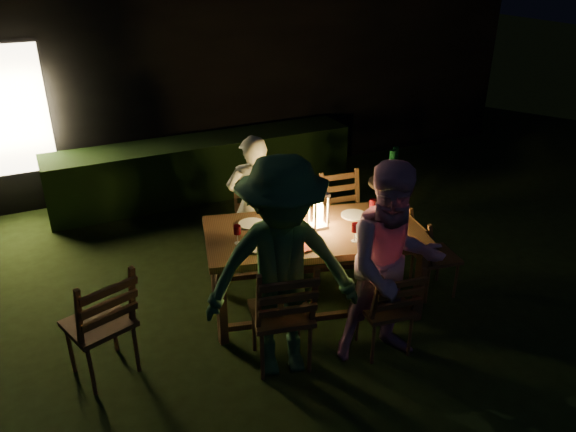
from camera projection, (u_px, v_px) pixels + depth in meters
name	position (u px, v px, depth m)	size (l,w,h in m)	color
garden_envelope	(184.00, 51.00, 9.45)	(40.00, 40.00, 3.20)	black
dining_table	(314.00, 238.00, 5.21)	(2.18, 1.46, 0.83)	#4D3219
chair_near_left	(282.00, 331.00, 4.63)	(0.58, 0.61, 1.08)	#4D3219
chair_near_right	(385.00, 322.00, 4.81)	(0.48, 0.51, 0.94)	#4D3219
chair_far_left	(256.00, 248.00, 6.01)	(0.51, 0.53, 0.90)	#4D3219
chair_far_right	(345.00, 236.00, 6.17)	(0.51, 0.54, 1.03)	#4D3219
chair_end	(432.00, 268.00, 5.62)	(0.50, 0.47, 0.91)	#4D3219
chair_spare	(103.00, 341.00, 4.52)	(0.61, 0.64, 1.07)	#4D3219
person_house_side	(254.00, 205.00, 5.85)	(0.55, 0.36, 1.51)	beige
person_opp_right	(392.00, 266.00, 4.50)	(0.86, 0.67, 1.76)	#DA95BB
person_opp_left	(282.00, 271.00, 4.32)	(1.21, 0.70, 1.88)	#2D5A33
lantern	(318.00, 212.00, 5.15)	(0.16, 0.16, 0.35)	white
plate_far_left	(252.00, 224.00, 5.27)	(0.25, 0.25, 0.01)	white
plate_near_left	(258.00, 246.00, 4.88)	(0.25, 0.25, 0.01)	white
plate_far_right	(354.00, 215.00, 5.44)	(0.25, 0.25, 0.01)	white
plate_near_right	(368.00, 236.00, 5.05)	(0.25, 0.25, 0.01)	white
wineglass_a	(277.00, 211.00, 5.33)	(0.06, 0.06, 0.18)	#59070F
wineglass_b	(237.00, 235.00, 4.90)	(0.06, 0.06, 0.18)	#59070F
wineglass_c	(355.00, 232.00, 4.94)	(0.06, 0.06, 0.18)	#59070F
wineglass_d	(372.00, 208.00, 5.40)	(0.06, 0.06, 0.18)	#59070F
wineglass_e	(311.00, 238.00, 4.85)	(0.06, 0.06, 0.18)	silver
bottle_table	(287.00, 219.00, 5.07)	(0.07, 0.07, 0.28)	#0F471E
napkin_left	(306.00, 248.00, 4.86)	(0.18, 0.14, 0.01)	red
napkin_right	(382.00, 239.00, 5.00)	(0.18, 0.14, 0.01)	red
phone	(252.00, 252.00, 4.80)	(0.14, 0.07, 0.01)	black
side_table	(391.00, 188.00, 6.55)	(0.53, 0.53, 0.72)	#886444
ice_bucket	(392.00, 173.00, 6.47)	(0.30, 0.30, 0.22)	#A5A8AD
bottle_bucket_a	(391.00, 170.00, 6.39)	(0.07, 0.07, 0.32)	#0F471E
bottle_bucket_b	(394.00, 167.00, 6.50)	(0.07, 0.07, 0.32)	#0F471E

